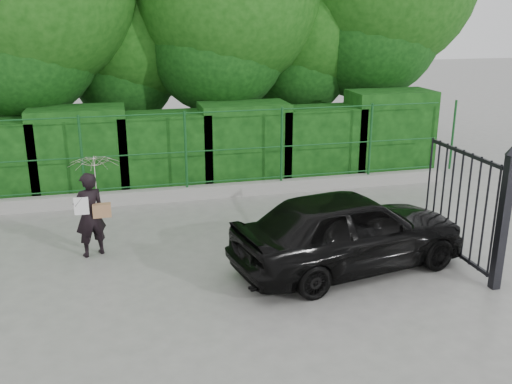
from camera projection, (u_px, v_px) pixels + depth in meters
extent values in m
plane|color=gray|center=(199.00, 286.00, 9.22)|extent=(80.00, 80.00, 0.00)
cube|color=#9E9E99|center=(170.00, 194.00, 13.34)|extent=(14.00, 0.25, 0.30)
cylinder|color=#134B1D|center=(82.00, 156.00, 12.58)|extent=(0.06, 0.06, 1.80)
cylinder|color=#134B1D|center=(186.00, 150.00, 13.11)|extent=(0.06, 0.06, 1.80)
cylinder|color=#134B1D|center=(282.00, 144.00, 13.63)|extent=(0.06, 0.06, 1.80)
cylinder|color=#134B1D|center=(370.00, 140.00, 14.16)|extent=(0.06, 0.06, 1.80)
cylinder|color=#134B1D|center=(453.00, 135.00, 14.68)|extent=(0.06, 0.06, 1.80)
cylinder|color=#134B1D|center=(170.00, 184.00, 13.26)|extent=(13.60, 0.03, 0.03)
cylinder|color=#134B1D|center=(168.00, 153.00, 13.03)|extent=(13.60, 0.03, 0.03)
cylinder|color=#134B1D|center=(167.00, 114.00, 12.76)|extent=(13.60, 0.03, 0.03)
cube|color=black|center=(80.00, 152.00, 13.53)|extent=(2.20, 1.20, 2.12)
cube|color=black|center=(165.00, 151.00, 14.02)|extent=(2.20, 1.20, 1.90)
cube|color=black|center=(244.00, 144.00, 14.45)|extent=(2.20, 1.20, 2.07)
cube|color=black|center=(318.00, 143.00, 14.93)|extent=(2.20, 1.20, 1.89)
cube|color=black|center=(389.00, 133.00, 15.34)|extent=(2.20, 1.20, 2.25)
cylinder|color=black|center=(38.00, 93.00, 14.51)|extent=(0.36, 0.36, 4.50)
cylinder|color=black|center=(137.00, 106.00, 16.48)|extent=(0.36, 0.36, 3.25)
sphere|color=#14470F|center=(132.00, 36.00, 15.89)|extent=(3.90, 3.90, 3.90)
cylinder|color=black|center=(228.00, 90.00, 15.97)|extent=(0.36, 0.36, 4.25)
cylinder|color=black|center=(304.00, 97.00, 17.30)|extent=(0.36, 0.36, 3.50)
sphere|color=#14470F|center=(306.00, 25.00, 16.67)|extent=(4.20, 4.20, 4.20)
cylinder|color=black|center=(372.00, 76.00, 17.20)|extent=(0.36, 0.36, 4.75)
cube|color=black|center=(503.00, 224.00, 8.82)|extent=(0.14, 0.14, 2.20)
cube|color=black|center=(454.00, 251.00, 10.18)|extent=(0.05, 2.00, 0.06)
cube|color=black|center=(466.00, 153.00, 9.63)|extent=(0.05, 2.00, 0.06)
cylinder|color=black|center=(494.00, 222.00, 9.02)|extent=(0.04, 0.04, 1.90)
cylinder|color=black|center=(484.00, 217.00, 9.26)|extent=(0.04, 0.04, 1.90)
cylinder|color=black|center=(475.00, 212.00, 9.49)|extent=(0.04, 0.04, 1.90)
cylinder|color=black|center=(467.00, 207.00, 9.72)|extent=(0.04, 0.04, 1.90)
cylinder|color=black|center=(458.00, 203.00, 9.95)|extent=(0.04, 0.04, 1.90)
cylinder|color=black|center=(450.00, 198.00, 10.18)|extent=(0.04, 0.04, 1.90)
cylinder|color=black|center=(443.00, 194.00, 10.41)|extent=(0.04, 0.04, 1.90)
cylinder|color=black|center=(435.00, 190.00, 10.64)|extent=(0.04, 0.04, 1.90)
cylinder|color=black|center=(428.00, 186.00, 10.87)|extent=(0.04, 0.04, 1.90)
imported|color=black|center=(90.00, 215.00, 10.17)|extent=(0.67, 0.57, 1.56)
imported|color=beige|center=(95.00, 178.00, 10.05)|extent=(0.89, 0.91, 0.82)
cube|color=#9A6E49|center=(102.00, 210.00, 10.12)|extent=(0.32, 0.15, 0.24)
cube|color=white|center=(81.00, 206.00, 9.97)|extent=(0.25, 0.02, 0.32)
imported|color=black|center=(349.00, 230.00, 9.67)|extent=(4.34, 2.40, 1.40)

